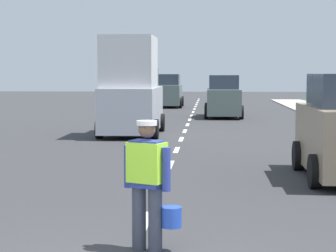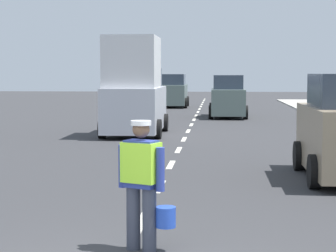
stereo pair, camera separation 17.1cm
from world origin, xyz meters
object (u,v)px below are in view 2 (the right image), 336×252
delivery_truck (134,91)px  car_oncoming_third (174,92)px  car_outgoing_far (228,98)px  road_worker (143,179)px

delivery_truck → car_oncoming_third: bearing=89.7°
delivery_truck → car_outgoing_far: 10.18m
delivery_truck → car_outgoing_far: delivery_truck is taller
road_worker → delivery_truck: delivery_truck is taller
road_worker → car_oncoming_third: size_ratio=0.41×
car_oncoming_third → road_worker: bearing=-86.6°
road_worker → car_outgoing_far: car_outgoing_far is taller
car_oncoming_third → delivery_truck: bearing=-90.3°
road_worker → delivery_truck: size_ratio=0.36×
delivery_truck → car_oncoming_third: 18.85m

